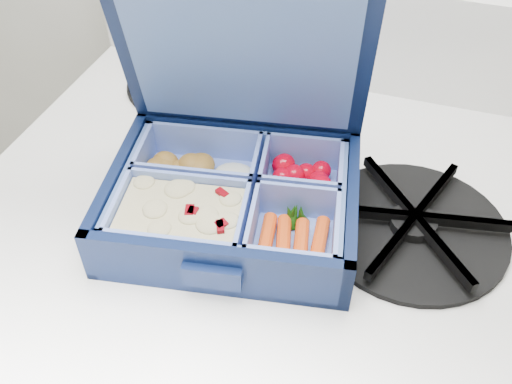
% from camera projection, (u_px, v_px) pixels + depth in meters
% --- Properties ---
extents(bento_box, '(0.28, 0.24, 0.06)m').
position_uv_depth(bento_box, '(233.00, 200.00, 0.59)').
color(bento_box, '#091537').
rests_on(bento_box, stove).
extents(burner_grate, '(0.23, 0.23, 0.03)m').
position_uv_depth(burner_grate, '(414.00, 221.00, 0.59)').
color(burner_grate, black).
rests_on(burner_grate, stove).
extents(burner_grate_rear, '(0.21, 0.21, 0.02)m').
position_uv_depth(burner_grate_rear, '(184.00, 81.00, 0.80)').
color(burner_grate_rear, black).
rests_on(burner_grate_rear, stove).
extents(fork, '(0.09, 0.18, 0.01)m').
position_uv_depth(fork, '(268.00, 151.00, 0.70)').
color(fork, silver).
rests_on(fork, stove).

